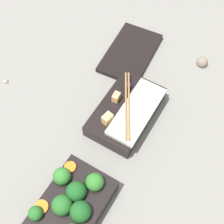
# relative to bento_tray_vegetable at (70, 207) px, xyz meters

# --- Properties ---
(ground_plane) EXTENTS (3.00, 3.00, 0.00)m
(ground_plane) POSITION_rel_bento_tray_vegetable_xyz_m (0.13, 0.02, -0.03)
(ground_plane) COLOR slate
(bento_tray_vegetable) EXTENTS (0.20, 0.13, 0.07)m
(bento_tray_vegetable) POSITION_rel_bento_tray_vegetable_xyz_m (0.00, 0.00, 0.00)
(bento_tray_vegetable) COLOR black
(bento_tray_vegetable) RESTS_ON ground_plane
(bento_tray_rice) EXTENTS (0.20, 0.12, 0.06)m
(bento_tray_rice) POSITION_rel_bento_tray_vegetable_xyz_m (0.26, 0.01, -0.01)
(bento_tray_rice) COLOR black
(bento_tray_rice) RESTS_ON ground_plane
(bento_lid) EXTENTS (0.21, 0.14, 0.01)m
(bento_lid) POSITION_rel_bento_tray_vegetable_xyz_m (0.45, 0.10, -0.02)
(bento_lid) COLOR black
(bento_lid) RESTS_ON ground_plane
(pebble_0) EXTENTS (0.03, 0.03, 0.03)m
(pebble_0) POSITION_rel_bento_tray_vegetable_xyz_m (0.52, -0.08, -0.02)
(pebble_0) COLOR #7A6B5B
(pebble_0) RESTS_ON ground_plane
(pebble_2) EXTENTS (0.01, 0.01, 0.01)m
(pebble_2) POSITION_rel_bento_tray_vegetable_xyz_m (0.19, 0.35, -0.03)
(pebble_2) COLOR gray
(pebble_2) RESTS_ON ground_plane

